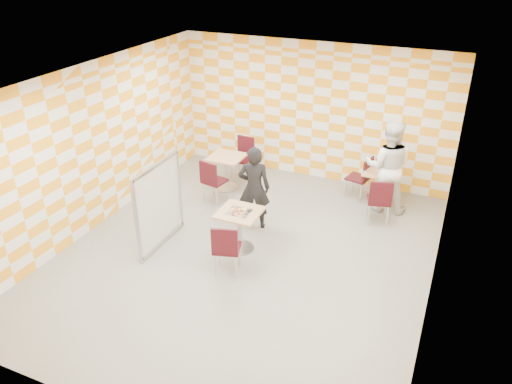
% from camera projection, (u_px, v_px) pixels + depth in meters
% --- Properties ---
extents(room_shell, '(7.00, 7.00, 7.00)m').
position_uv_depth(room_shell, '(259.00, 164.00, 8.33)').
color(room_shell, gray).
rests_on(room_shell, ground).
extents(main_table, '(0.70, 0.70, 0.75)m').
position_uv_depth(main_table, '(240.00, 224.00, 8.52)').
color(main_table, tan).
rests_on(main_table, ground).
extents(second_table, '(0.70, 0.70, 0.75)m').
position_uv_depth(second_table, '(381.00, 181.00, 9.98)').
color(second_table, tan).
rests_on(second_table, ground).
extents(empty_table, '(0.70, 0.70, 0.75)m').
position_uv_depth(empty_table, '(227.00, 167.00, 10.61)').
color(empty_table, tan).
rests_on(empty_table, ground).
extents(chair_main_front, '(0.52, 0.53, 0.92)m').
position_uv_depth(chair_main_front, '(226.00, 246.00, 7.84)').
color(chair_main_front, '#3A0B14').
rests_on(chair_main_front, ground).
extents(chair_second_front, '(0.52, 0.53, 0.92)m').
position_uv_depth(chair_second_front, '(380.00, 198.00, 9.26)').
color(chair_second_front, '#3A0B14').
rests_on(chair_second_front, ground).
extents(chair_second_side, '(0.51, 0.50, 0.92)m').
position_uv_depth(chair_second_side, '(362.00, 175.00, 10.16)').
color(chair_second_side, '#3A0B14').
rests_on(chair_second_side, ground).
extents(chair_empty_near, '(0.49, 0.50, 0.92)m').
position_uv_depth(chair_empty_near, '(212.00, 178.00, 10.02)').
color(chair_empty_near, '#3A0B14').
rests_on(chair_empty_near, ground).
extents(chair_empty_far, '(0.46, 0.47, 0.92)m').
position_uv_depth(chair_empty_far, '(244.00, 154.00, 11.14)').
color(chair_empty_far, '#3A0B14').
rests_on(chair_empty_far, ground).
extents(partition, '(0.08, 1.38, 1.55)m').
position_uv_depth(partition, '(159.00, 205.00, 8.54)').
color(partition, white).
rests_on(partition, ground).
extents(man_dark, '(0.68, 0.55, 1.61)m').
position_uv_depth(man_dark, '(254.00, 188.00, 9.08)').
color(man_dark, black).
rests_on(man_dark, ground).
extents(man_white, '(0.99, 0.81, 1.86)m').
position_uv_depth(man_white, '(388.00, 166.00, 9.61)').
color(man_white, white).
rests_on(man_white, ground).
extents(pizza_on_foil, '(0.40, 0.40, 0.04)m').
position_uv_depth(pizza_on_foil, '(239.00, 211.00, 8.39)').
color(pizza_on_foil, silver).
rests_on(pizza_on_foil, main_table).
extents(sport_bottle, '(0.06, 0.06, 0.20)m').
position_uv_depth(sport_bottle, '(376.00, 164.00, 9.94)').
color(sport_bottle, white).
rests_on(sport_bottle, second_table).
extents(soda_bottle, '(0.07, 0.07, 0.23)m').
position_uv_depth(soda_bottle, '(389.00, 166.00, 9.80)').
color(soda_bottle, black).
rests_on(soda_bottle, second_table).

